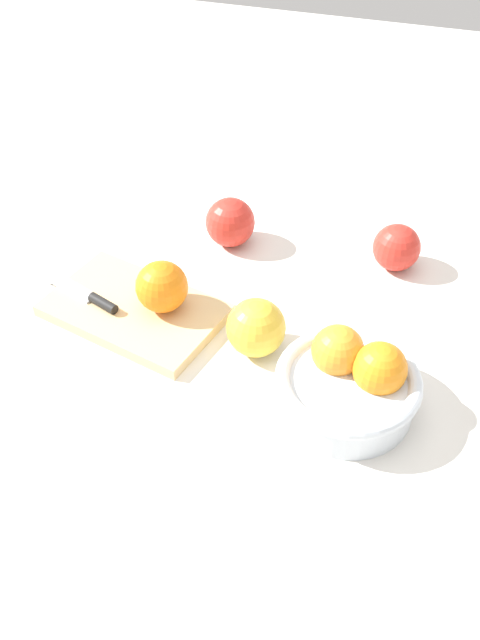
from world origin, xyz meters
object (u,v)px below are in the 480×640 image
object	(u,v)px
bowl	(350,382)
cutting_board	(135,310)
apple_front_right	(230,222)
knife	(87,295)
apple_front_left	(397,247)
apple_back_left	(256,328)
orange_on_board	(162,287)

from	to	relation	value
bowl	cutting_board	world-z (taller)	bowl
bowl	apple_front_right	world-z (taller)	bowl
knife	apple_front_left	distance (m)	0.45
apple_front_right	cutting_board	bearing A→B (deg)	69.73
bowl	apple_back_left	bearing A→B (deg)	-23.13
apple_front_left	apple_front_right	world-z (taller)	apple_front_right
cutting_board	apple_front_left	size ratio (longest dim) A/B	3.38
knife	apple_back_left	distance (m)	0.25
bowl	apple_back_left	distance (m)	0.14
cutting_board	orange_on_board	distance (m)	0.06
orange_on_board	apple_front_left	size ratio (longest dim) A/B	1.01
bowl	cutting_board	size ratio (longest dim) A/B	0.73
cutting_board	orange_on_board	size ratio (longest dim) A/B	3.34
cutting_board	knife	distance (m)	0.07
orange_on_board	apple_front_right	bearing A→B (deg)	-100.23
orange_on_board	apple_back_left	size ratio (longest dim) A/B	0.92
orange_on_board	apple_front_left	distance (m)	0.35
apple_back_left	apple_front_right	distance (m)	0.24
cutting_board	orange_on_board	xyz separation A→B (m)	(-0.04, -0.01, 0.04)
bowl	orange_on_board	xyz separation A→B (m)	(0.27, -0.08, 0.01)
bowl	apple_back_left	world-z (taller)	bowl
orange_on_board	apple_front_left	xyz separation A→B (m)	(-0.29, -0.21, -0.02)
bowl	knife	size ratio (longest dim) A/B	1.14
apple_back_left	apple_front_left	world-z (taller)	apple_back_left
apple_back_left	apple_front_right	size ratio (longest dim) A/B	1.02
orange_on_board	apple_back_left	world-z (taller)	orange_on_board
bowl	apple_front_left	bearing A→B (deg)	-92.96
cutting_board	apple_back_left	world-z (taller)	apple_back_left
bowl	apple_front_right	size ratio (longest dim) A/B	2.28
apple_front_right	orange_on_board	bearing A→B (deg)	79.77
knife	bowl	bearing A→B (deg)	170.01
bowl	apple_front_right	distance (m)	0.36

